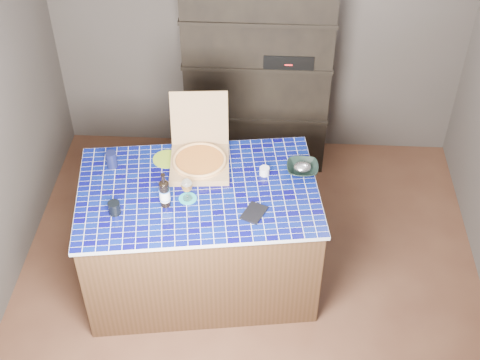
# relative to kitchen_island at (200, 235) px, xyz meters

# --- Properties ---
(room) EXTENTS (3.50, 3.50, 3.50)m
(room) POSITION_rel_kitchen_island_xyz_m (0.35, -0.07, 0.80)
(room) COLOR brown
(room) RESTS_ON ground
(shelving_unit) EXTENTS (1.20, 0.41, 1.80)m
(shelving_unit) POSITION_rel_kitchen_island_xyz_m (0.35, 1.46, 0.46)
(shelving_unit) COLOR black
(shelving_unit) RESTS_ON floor
(kitchen_island) EXTENTS (1.75, 1.24, 0.89)m
(kitchen_island) POSITION_rel_kitchen_island_xyz_m (0.00, 0.00, 0.00)
(kitchen_island) COLOR #462C1B
(kitchen_island) RESTS_ON floor
(pizza_box) EXTENTS (0.44, 0.52, 0.44)m
(pizza_box) POSITION_rel_kitchen_island_xyz_m (-0.01, 0.26, 0.51)
(pizza_box) COLOR olive
(pizza_box) RESTS_ON kitchen_island
(mead_bottle) EXTENTS (0.07, 0.07, 0.27)m
(mead_bottle) POSITION_rel_kitchen_island_xyz_m (-0.20, -0.16, 0.55)
(mead_bottle) COLOR black
(mead_bottle) RESTS_ON kitchen_island
(teal_trivet) EXTENTS (0.12, 0.12, 0.01)m
(teal_trivet) POSITION_rel_kitchen_island_xyz_m (-0.06, -0.09, 0.45)
(teal_trivet) COLOR teal
(teal_trivet) RESTS_ON kitchen_island
(wine_glass) EXTENTS (0.07, 0.07, 0.17)m
(wine_glass) POSITION_rel_kitchen_island_xyz_m (-0.06, -0.09, 0.56)
(wine_glass) COLOR white
(wine_glass) RESTS_ON teal_trivet
(tumbler) EXTENTS (0.08, 0.08, 0.09)m
(tumbler) POSITION_rel_kitchen_island_xyz_m (-0.51, -0.25, 0.49)
(tumbler) COLOR black
(tumbler) RESTS_ON kitchen_island
(dvd_case) EXTENTS (0.19, 0.21, 0.01)m
(dvd_case) POSITION_rel_kitchen_island_xyz_m (0.39, -0.21, 0.45)
(dvd_case) COLOR black
(dvd_case) RESTS_ON kitchen_island
(bowl) EXTENTS (0.23, 0.23, 0.05)m
(bowl) POSITION_rel_kitchen_island_xyz_m (0.70, 0.23, 0.47)
(bowl) COLOR black
(bowl) RESTS_ON kitchen_island
(foil_contents) EXTENTS (0.12, 0.10, 0.06)m
(foil_contents) POSITION_rel_kitchen_island_xyz_m (0.70, 0.23, 0.48)
(foil_contents) COLOR #AFB2BB
(foil_contents) RESTS_ON bowl
(white_jar) EXTENTS (0.07, 0.07, 0.06)m
(white_jar) POSITION_rel_kitchen_island_xyz_m (0.44, 0.18, 0.47)
(white_jar) COLOR silver
(white_jar) RESTS_ON kitchen_island
(navy_cup) EXTENTS (0.08, 0.08, 0.12)m
(navy_cup) POSITION_rel_kitchen_island_xyz_m (-0.62, 0.21, 0.50)
(navy_cup) COLOR black
(navy_cup) RESTS_ON kitchen_island
(green_trivet) EXTENTS (0.20, 0.20, 0.01)m
(green_trivet) POSITION_rel_kitchen_island_xyz_m (-0.25, 0.31, 0.45)
(green_trivet) COLOR olive
(green_trivet) RESTS_ON kitchen_island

